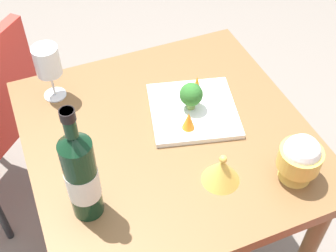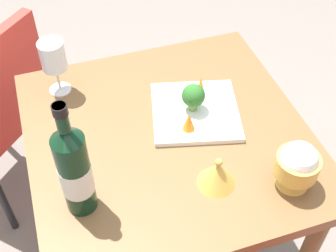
{
  "view_description": "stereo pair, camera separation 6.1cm",
  "coord_description": "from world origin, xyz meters",
  "views": [
    {
      "loc": [
        0.8,
        -0.33,
        1.68
      ],
      "look_at": [
        0.0,
        0.0,
        0.77
      ],
      "focal_mm": 48.24,
      "sensor_mm": 36.0,
      "label": 1
    },
    {
      "loc": [
        0.82,
        -0.27,
        1.68
      ],
      "look_at": [
        0.0,
        0.0,
        0.77
      ],
      "focal_mm": 48.24,
      "sensor_mm": 36.0,
      "label": 2
    }
  ],
  "objects": [
    {
      "name": "carrot_garnish_left",
      "position": [
        -0.12,
        0.14,
        0.78
      ],
      "size": [
        0.03,
        0.03,
        0.06
      ],
      "color": "orange",
      "rests_on": "serving_plate"
    },
    {
      "name": "wine_bottle",
      "position": [
        0.16,
        -0.27,
        0.87
      ],
      "size": [
        0.08,
        0.08,
        0.34
      ],
      "color": "black",
      "rests_on": "dining_table"
    },
    {
      "name": "wine_glass",
      "position": [
        -0.28,
        -0.26,
        0.87
      ],
      "size": [
        0.08,
        0.08,
        0.18
      ],
      "color": "white",
      "rests_on": "dining_table"
    },
    {
      "name": "dining_table",
      "position": [
        0.0,
        0.0,
        0.64
      ],
      "size": [
        0.79,
        0.79,
        0.74
      ],
      "color": "brown",
      "rests_on": "ground_plane"
    },
    {
      "name": "serving_plate",
      "position": [
        -0.05,
        0.1,
        0.75
      ],
      "size": [
        0.3,
        0.3,
        0.02
      ],
      "rotation": [
        0.0,
        0.0,
        -0.25
      ],
      "color": "white",
      "rests_on": "dining_table"
    },
    {
      "name": "rice_bowl",
      "position": [
        0.26,
        0.25,
        0.81
      ],
      "size": [
        0.11,
        0.11,
        0.14
      ],
      "color": "gold",
      "rests_on": "dining_table"
    },
    {
      "name": "broccoli_floret",
      "position": [
        -0.06,
        0.1,
        0.8
      ],
      "size": [
        0.07,
        0.07,
        0.09
      ],
      "color": "#729E4C",
      "rests_on": "serving_plate"
    },
    {
      "name": "carrot_garnish_right",
      "position": [
        0.01,
        0.06,
        0.78
      ],
      "size": [
        0.04,
        0.04,
        0.06
      ],
      "color": "orange",
      "rests_on": "serving_plate"
    },
    {
      "name": "rice_bowl_lid",
      "position": [
        0.2,
        0.06,
        0.78
      ],
      "size": [
        0.1,
        0.1,
        0.09
      ],
      "color": "gold",
      "rests_on": "dining_table"
    }
  ]
}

